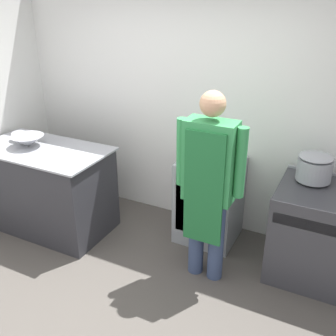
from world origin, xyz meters
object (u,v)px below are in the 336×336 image
Objects in this scene: stock_pot at (315,167)px; person_cook at (209,180)px; stove at (327,235)px; mixing_bowl at (28,141)px; fridge_unit at (209,200)px.

person_cook is at bearing -141.56° from stock_pot.
person_cook is (-0.98, -0.48, 0.55)m from stove.
mixing_bowl is at bearing -179.80° from person_cook.
stock_pot reaches higher than fridge_unit.
stove is 1.06× the size of fridge_unit.
stove is 0.63m from stock_pot.
person_cook is at bearing -71.34° from fridge_unit.
person_cook reaches higher than stove.
stock_pot is at bearing 148.32° from stove.
stock_pot is (2.79, 0.61, 0.02)m from mixing_bowl.
person_cook reaches higher than fridge_unit.
person_cook is 5.73× the size of stock_pot.
person_cook reaches higher than stock_pot.
fridge_unit is at bearing 18.13° from mixing_bowl.
mixing_bowl is at bearing -161.87° from fridge_unit.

